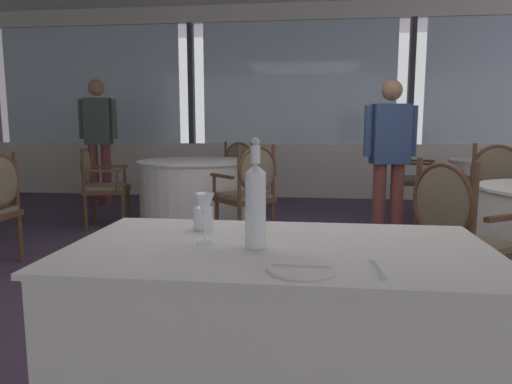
# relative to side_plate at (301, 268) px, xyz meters

# --- Properties ---
(ground_plane) EXTENTS (15.04, 15.04, 0.00)m
(ground_plane) POSITION_rel_side_plate_xyz_m (-0.22, 1.82, -0.75)
(ground_plane) COLOR #47384C
(window_wall_far) EXTENTS (10.80, 0.14, 2.97)m
(window_wall_far) POSITION_rel_side_plate_xyz_m (-0.22, 6.16, 0.43)
(window_wall_far) COLOR silver
(window_wall_far) RESTS_ON ground_plane
(foreground_table) EXTENTS (1.45, 0.80, 0.75)m
(foreground_table) POSITION_rel_side_plate_xyz_m (-0.08, 0.27, -0.38)
(foreground_table) COLOR silver
(foreground_table) RESTS_ON ground_plane
(side_plate) EXTENTS (0.20, 0.20, 0.01)m
(side_plate) POSITION_rel_side_plate_xyz_m (0.00, 0.00, 0.00)
(side_plate) COLOR silver
(side_plate) RESTS_ON foreground_table
(butter_knife) EXTENTS (0.17, 0.02, 0.00)m
(butter_knife) POSITION_rel_side_plate_xyz_m (0.00, 0.00, 0.01)
(butter_knife) COLOR silver
(butter_knife) RESTS_ON foreground_table
(dinner_fork) EXTENTS (0.03, 0.19, 0.00)m
(dinner_fork) POSITION_rel_side_plate_xyz_m (0.22, 0.02, -0.00)
(dinner_fork) COLOR silver
(dinner_fork) RESTS_ON foreground_table
(water_bottle) EXTENTS (0.07, 0.07, 0.37)m
(water_bottle) POSITION_rel_side_plate_xyz_m (-0.16, 0.23, 0.15)
(water_bottle) COLOR white
(water_bottle) RESTS_ON foreground_table
(wine_glass) EXTENTS (0.07, 0.07, 0.18)m
(wine_glass) POSITION_rel_side_plate_xyz_m (-0.34, 0.27, 0.12)
(wine_glass) COLOR white
(wine_glass) RESTS_ON foreground_table
(water_tumbler) EXTENTS (0.08, 0.08, 0.09)m
(water_tumbler) POSITION_rel_side_plate_xyz_m (-0.40, 0.49, 0.04)
(water_tumbler) COLOR white
(water_tumbler) RESTS_ON foreground_table
(background_table_0) EXTENTS (1.29, 1.29, 0.75)m
(background_table_0) POSITION_rel_side_plate_xyz_m (-1.32, 3.94, -0.38)
(background_table_0) COLOR silver
(background_table_0) RESTS_ON ground_plane
(dining_chair_0_0) EXTENTS (0.62, 0.57, 0.92)m
(dining_chair_0_0) POSITION_rel_side_plate_xyz_m (-1.02, 4.97, -0.21)
(dining_chair_0_0) COLOR brown
(dining_chair_0_0) RESTS_ON ground_plane
(dining_chair_0_1) EXTENTS (0.56, 0.61, 0.91)m
(dining_chair_0_1) POSITION_rel_side_plate_xyz_m (-2.36, 3.68, -0.22)
(dining_chair_0_1) COLOR brown
(dining_chair_0_1) RESTS_ON ground_plane
(dining_chair_0_2) EXTENTS (0.66, 0.66, 0.97)m
(dining_chair_0_2) POSITION_rel_side_plate_xyz_m (-0.57, 3.16, -0.19)
(dining_chair_0_2) COLOR brown
(dining_chair_0_2) RESTS_ON ground_plane
(dining_chair_2_0) EXTENTS (0.63, 0.65, 0.97)m
(dining_chair_2_0) POSITION_rel_side_plate_xyz_m (0.86, 1.45, -0.20)
(dining_chair_2_0) COLOR brown
(dining_chair_2_0) RESTS_ON ground_plane
(dining_chair_2_2) EXTENTS (0.55, 0.48, 1.00)m
(dining_chair_2_2) POSITION_rel_side_plate_xyz_m (1.64, 2.92, -0.17)
(dining_chair_2_2) COLOR brown
(dining_chair_2_2) RESTS_ON ground_plane
(background_table_3) EXTENTS (1.01, 1.01, 0.75)m
(background_table_3) POSITION_rel_side_plate_xyz_m (2.13, 4.45, -0.38)
(background_table_3) COLOR silver
(background_table_3) RESTS_ON ground_plane
(dining_chair_3_1) EXTENTS (0.55, 0.60, 0.97)m
(dining_chair_3_1) POSITION_rel_side_plate_xyz_m (1.22, 4.65, -0.18)
(dining_chair_3_1) COLOR brown
(dining_chair_3_1) RESTS_ON ground_plane
(diner_person_0) EXTENTS (0.52, 0.26, 1.59)m
(diner_person_0) POSITION_rel_side_plate_xyz_m (0.78, 3.45, 0.14)
(diner_person_0) COLOR brown
(diner_person_0) RESTS_ON ground_plane
(diner_person_1) EXTENTS (0.52, 0.26, 1.78)m
(diner_person_1) POSITION_rel_side_plate_xyz_m (-3.01, 5.09, 0.27)
(diner_person_1) COLOR brown
(diner_person_1) RESTS_ON ground_plane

